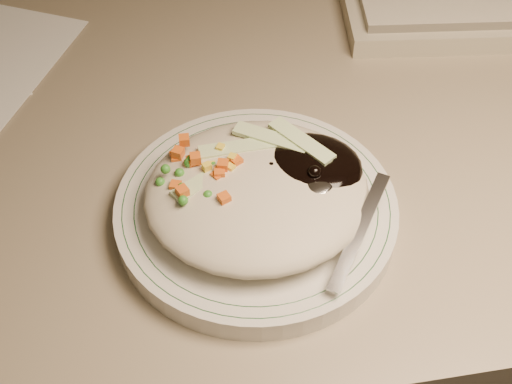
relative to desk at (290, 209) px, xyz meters
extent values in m
cube|color=gray|center=(0.00, 0.00, 0.18)|extent=(1.40, 0.70, 0.04)
cylinder|color=silver|center=(-0.07, -0.17, 0.21)|extent=(0.25, 0.25, 0.02)
torus|color=#144723|center=(-0.07, -0.17, 0.22)|extent=(0.24, 0.24, 0.00)
torus|color=#144723|center=(-0.07, -0.17, 0.22)|extent=(0.21, 0.21, 0.00)
ellipsoid|color=#B8B095|center=(-0.07, -0.18, 0.24)|extent=(0.19, 0.18, 0.04)
ellipsoid|color=black|center=(-0.03, -0.16, 0.25)|extent=(0.10, 0.09, 0.03)
ellipsoid|color=orange|center=(-0.12, -0.16, 0.24)|extent=(0.08, 0.08, 0.02)
sphere|color=black|center=(-0.06, -0.16, 0.25)|extent=(0.01, 0.01, 0.01)
sphere|color=black|center=(-0.03, -0.16, 0.25)|extent=(0.01, 0.01, 0.01)
sphere|color=black|center=(-0.01, -0.17, 0.26)|extent=(0.01, 0.01, 0.01)
sphere|color=black|center=(-0.01, -0.15, 0.25)|extent=(0.01, 0.01, 0.01)
sphere|color=black|center=(-0.03, -0.18, 0.26)|extent=(0.01, 0.01, 0.01)
sphere|color=black|center=(-0.03, -0.17, 0.25)|extent=(0.01, 0.01, 0.01)
sphere|color=black|center=(-0.02, -0.15, 0.25)|extent=(0.01, 0.01, 0.01)
cube|color=#D55A17|center=(-0.12, -0.15, 0.26)|extent=(0.01, 0.01, 0.01)
cube|color=#D55A17|center=(-0.11, -0.17, 0.25)|extent=(0.01, 0.01, 0.01)
cube|color=#D55A17|center=(-0.14, -0.14, 0.26)|extent=(0.01, 0.01, 0.01)
cube|color=#D55A17|center=(-0.10, -0.16, 0.26)|extent=(0.01, 0.01, 0.01)
cube|color=#D55A17|center=(-0.10, -0.17, 0.26)|extent=(0.01, 0.01, 0.01)
cube|color=#D55A17|center=(-0.14, -0.13, 0.25)|extent=(0.01, 0.01, 0.01)
cube|color=#D55A17|center=(-0.12, -0.15, 0.26)|extent=(0.01, 0.01, 0.01)
cube|color=#D55A17|center=(-0.11, -0.17, 0.26)|extent=(0.01, 0.01, 0.01)
cube|color=#D55A17|center=(-0.09, -0.16, 0.26)|extent=(0.01, 0.01, 0.01)
cube|color=#D55A17|center=(-0.13, -0.13, 0.26)|extent=(0.01, 0.01, 0.01)
cube|color=#D55A17|center=(-0.14, -0.19, 0.26)|extent=(0.01, 0.01, 0.01)
cube|color=#D55A17|center=(-0.10, -0.20, 0.26)|extent=(0.01, 0.01, 0.01)
cube|color=#D55A17|center=(-0.14, -0.17, 0.25)|extent=(0.01, 0.01, 0.01)
cube|color=#D55A17|center=(-0.14, -0.14, 0.25)|extent=(0.01, 0.01, 0.01)
sphere|color=#388C28|center=(-0.10, -0.16, 0.25)|extent=(0.01, 0.01, 0.01)
sphere|color=#388C28|center=(-0.14, -0.19, 0.26)|extent=(0.01, 0.01, 0.01)
sphere|color=#388C28|center=(-0.14, -0.16, 0.26)|extent=(0.01, 0.01, 0.01)
sphere|color=#388C28|center=(-0.15, -0.16, 0.26)|extent=(0.01, 0.01, 0.01)
sphere|color=#388C28|center=(-0.11, -0.15, 0.25)|extent=(0.01, 0.01, 0.01)
sphere|color=#388C28|center=(-0.10, -0.19, 0.25)|extent=(0.01, 0.01, 0.01)
sphere|color=#388C28|center=(-0.12, -0.16, 0.25)|extent=(0.01, 0.01, 0.01)
sphere|color=#388C28|center=(-0.13, -0.18, 0.25)|extent=(0.01, 0.01, 0.01)
sphere|color=#388C28|center=(-0.15, -0.16, 0.25)|extent=(0.01, 0.01, 0.01)
sphere|color=#388C28|center=(-0.13, -0.15, 0.26)|extent=(0.01, 0.01, 0.01)
sphere|color=#388C28|center=(-0.13, -0.15, 0.26)|extent=(0.01, 0.01, 0.01)
sphere|color=#388C28|center=(-0.14, -0.17, 0.25)|extent=(0.01, 0.01, 0.01)
sphere|color=#388C28|center=(-0.12, -0.19, 0.26)|extent=(0.01, 0.01, 0.01)
sphere|color=#388C28|center=(-0.08, -0.14, 0.25)|extent=(0.01, 0.01, 0.01)
cube|color=yellow|center=(-0.11, -0.15, 0.25)|extent=(0.01, 0.01, 0.01)
cube|color=yellow|center=(-0.09, -0.16, 0.26)|extent=(0.01, 0.01, 0.01)
cube|color=yellow|center=(-0.12, -0.15, 0.25)|extent=(0.01, 0.01, 0.01)
cube|color=yellow|center=(-0.11, -0.16, 0.26)|extent=(0.01, 0.01, 0.01)
cube|color=yellow|center=(-0.12, -0.17, 0.25)|extent=(0.01, 0.01, 0.01)
cube|color=yellow|center=(-0.09, -0.16, 0.26)|extent=(0.01, 0.01, 0.01)
cube|color=yellow|center=(-0.10, -0.14, 0.26)|extent=(0.01, 0.01, 0.01)
cube|color=yellow|center=(-0.11, -0.17, 0.25)|extent=(0.01, 0.01, 0.01)
cube|color=#B2D18C|center=(-0.08, -0.14, 0.26)|extent=(0.07, 0.02, 0.00)
cube|color=#B2D18C|center=(-0.05, -0.13, 0.26)|extent=(0.07, 0.05, 0.00)
cube|color=#B2D18C|center=(-0.11, -0.17, 0.26)|extent=(0.07, 0.05, 0.00)
cube|color=#B2D18C|center=(-0.03, -0.14, 0.26)|extent=(0.05, 0.06, 0.00)
cube|color=#B2D18C|center=(-0.07, -0.18, 0.25)|extent=(0.07, 0.04, 0.00)
ellipsoid|color=silver|center=(-0.03, -0.19, 0.25)|extent=(0.06, 0.06, 0.01)
cube|color=silver|center=(0.00, -0.23, 0.24)|extent=(0.07, 0.10, 0.03)
camera|label=1|loc=(-0.14, -0.58, 0.69)|focal=50.00mm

